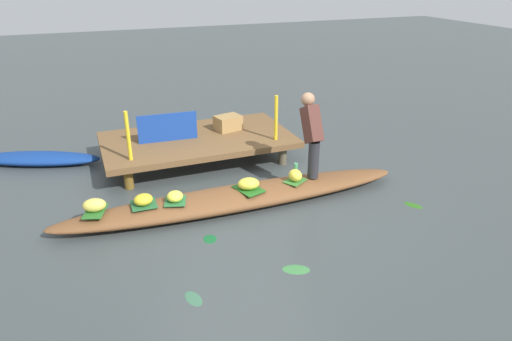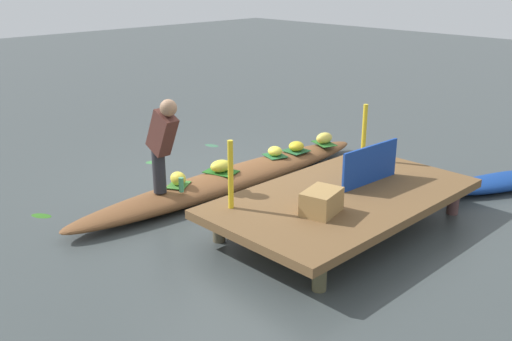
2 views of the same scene
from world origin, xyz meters
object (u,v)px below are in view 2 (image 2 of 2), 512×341
object	(u,v)px
banana_bunch_0	(296,146)
vendor_person	(162,140)
banana_bunch_1	(221,166)
banana_bunch_4	(275,151)
vendor_boat	(232,179)
produce_crate	(322,202)
banana_bunch_2	(324,138)
water_bottle	(181,185)
moored_boat	(505,181)
banana_bunch_3	(178,178)
market_banner	(370,165)

from	to	relation	value
banana_bunch_0	vendor_person	size ratio (longest dim) A/B	0.21
banana_bunch_1	banana_bunch_4	distance (m)	1.03
vendor_boat	produce_crate	world-z (taller)	produce_crate
banana_bunch_2	water_bottle	distance (m)	2.87
moored_boat	banana_bunch_3	xyz separation A→B (m)	(3.54, -2.69, 0.24)
banana_bunch_0	market_banner	world-z (taller)	market_banner
vendor_person	water_bottle	distance (m)	0.63
banana_bunch_0	banana_bunch_2	bearing A→B (deg)	175.65
banana_bunch_1	produce_crate	size ratio (longest dim) A/B	0.69
banana_bunch_0	market_banner	xyz separation A→B (m)	(0.71, 1.82, 0.32)
market_banner	moored_boat	bearing A→B (deg)	162.28
vendor_person	produce_crate	distance (m)	2.07
water_bottle	market_banner	distance (m)	2.31
banana_bunch_0	water_bottle	size ratio (longest dim) A/B	1.37
banana_bunch_0	water_bottle	bearing A→B (deg)	3.25
banana_bunch_1	vendor_boat	bearing A→B (deg)	163.17
moored_boat	water_bottle	size ratio (longest dim) A/B	11.63
banana_bunch_3	water_bottle	distance (m)	0.23
moored_boat	banana_bunch_3	size ratio (longest dim) A/B	9.47
vendor_boat	banana_bunch_2	distance (m)	1.90
banana_bunch_3	market_banner	world-z (taller)	market_banner
vendor_boat	water_bottle	distance (m)	1.02
banana_bunch_4	banana_bunch_0	bearing A→B (deg)	171.95
banana_bunch_2	banana_bunch_3	world-z (taller)	banana_bunch_3
banana_bunch_2	banana_bunch_3	size ratio (longest dim) A/B	1.28
moored_boat	banana_bunch_4	xyz separation A→B (m)	(1.79, -2.67, 0.23)
banana_bunch_3	water_bottle	size ratio (longest dim) A/B	1.23
vendor_boat	market_banner	bearing A→B (deg)	107.77
banana_bunch_1	vendor_person	world-z (taller)	vendor_person
banana_bunch_3	vendor_boat	bearing A→B (deg)	176.93
banana_bunch_0	banana_bunch_4	xyz separation A→B (m)	(0.40, -0.06, -0.00)
banana_bunch_1	produce_crate	xyz separation A→B (m)	(0.39, 2.07, 0.20)
moored_boat	produce_crate	size ratio (longest dim) A/B	4.82
banana_bunch_3	banana_bunch_1	bearing A→B (deg)	-180.00
produce_crate	vendor_person	bearing A→B (deg)	-71.76
water_bottle	market_banner	xyz separation A→B (m)	(-1.55, 1.69, 0.31)
banana_bunch_3	water_bottle	bearing A→B (deg)	62.39
banana_bunch_3	vendor_person	xyz separation A→B (m)	(0.30, 0.14, 0.60)
vendor_boat	water_bottle	world-z (taller)	water_bottle
banana_bunch_0	market_banner	size ratio (longest dim) A/B	0.25
banana_bunch_4	vendor_person	distance (m)	2.15
banana_bunch_1	banana_bunch_4	size ratio (longest dim) A/B	1.36
banana_bunch_4	water_bottle	size ratio (longest dim) A/B	1.23
banana_bunch_4	water_bottle	distance (m)	1.87
produce_crate	moored_boat	bearing A→B (deg)	168.98
vendor_boat	produce_crate	xyz separation A→B (m)	(0.55, 2.02, 0.42)
banana_bunch_1	market_banner	xyz separation A→B (m)	(-0.72, 1.89, 0.31)
banana_bunch_4	produce_crate	world-z (taller)	produce_crate
vendor_boat	banana_bunch_0	world-z (taller)	banana_bunch_0
moored_boat	market_banner	world-z (taller)	market_banner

